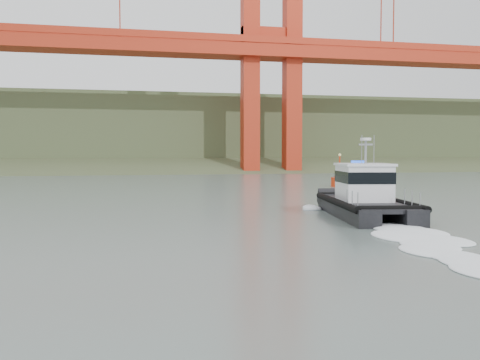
# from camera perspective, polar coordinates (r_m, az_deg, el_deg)

# --- Properties ---
(ground) EXTENTS (400.00, 400.00, 0.00)m
(ground) POSITION_cam_1_polar(r_m,az_deg,el_deg) (21.16, 1.07, -7.63)
(ground) COLOR slate
(ground) RESTS_ON ground
(headlands) EXTENTS (500.00, 105.36, 27.12)m
(headlands) POSITION_cam_1_polar(r_m,az_deg,el_deg) (145.83, -10.54, 4.21)
(headlands) COLOR #394B2B
(headlands) RESTS_ON ground
(patrol_boat) EXTENTS (5.26, 10.59, 4.92)m
(patrol_boat) POSITION_cam_1_polar(r_m,az_deg,el_deg) (33.12, 13.21, -1.69)
(patrol_boat) COLOR black
(patrol_boat) RESTS_ON ground
(nav_buoy) EXTENTS (1.89, 1.89, 3.93)m
(nav_buoy) POSITION_cam_1_polar(r_m,az_deg,el_deg) (60.87, 10.57, 0.27)
(nav_buoy) COLOR red
(nav_buoy) RESTS_ON ground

